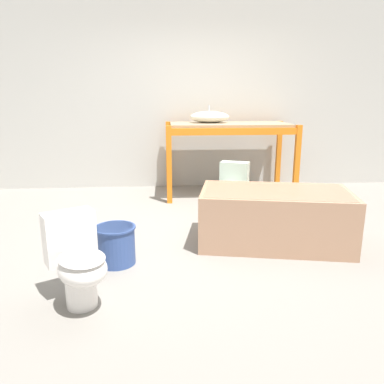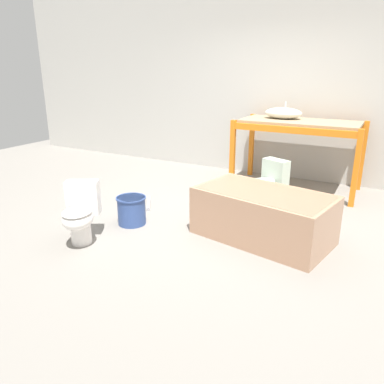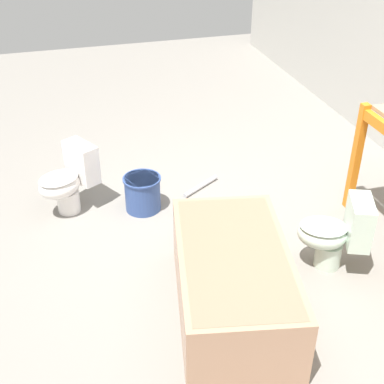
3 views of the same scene
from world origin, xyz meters
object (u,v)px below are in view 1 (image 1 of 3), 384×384
Objects in this scene: toilet_near at (78,260)px; toilet_far at (231,189)px; bathtub_main at (275,213)px; bucket_white at (116,244)px; sink_basin at (210,117)px.

toilet_far is (1.40, 1.94, 0.00)m from toilet_near.
bathtub_main reaches higher than bucket_white.
bathtub_main is at bearing 1.86° from toilet_near.
bathtub_main is (0.40, -2.01, -0.81)m from sink_basin.
toilet_far is at bearing 25.00° from toilet_near.
toilet_near is (-1.66, -1.00, 0.02)m from bathtub_main.
bathtub_main is at bearing -78.71° from sink_basin.
toilet_far is (0.14, -1.07, -0.79)m from sink_basin.
bucket_white is at bearing -155.46° from bathtub_main.
sink_basin is 2.77m from bucket_white.
bathtub_main is at bearing 13.40° from bucket_white.
bathtub_main is 2.45× the size of toilet_far.
bathtub_main is 2.44× the size of toilet_near.
toilet_near reaches higher than bathtub_main.
toilet_near is at bearing -104.80° from bucket_white.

